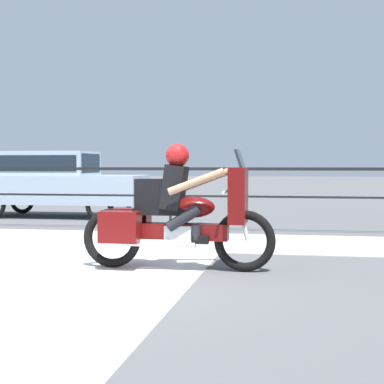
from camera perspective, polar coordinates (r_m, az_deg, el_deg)
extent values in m
plane|color=#565659|center=(6.90, -11.09, -8.26)|extent=(120.00, 120.00, 0.00)
cube|color=#B7B2A8|center=(10.10, -4.04, -4.71)|extent=(44.00, 2.40, 0.01)
cube|color=silver|center=(6.92, -15.69, -8.24)|extent=(3.72, 6.00, 0.01)
cube|color=black|center=(11.57, -2.11, 2.26)|extent=(36.00, 0.04, 0.06)
cube|color=black|center=(11.59, -2.10, -0.37)|extent=(36.00, 0.03, 0.04)
cylinder|color=black|center=(11.59, -2.10, -0.68)|extent=(0.05, 0.05, 1.25)
torus|color=black|center=(7.18, 5.13, -4.76)|extent=(0.75, 0.11, 0.75)
torus|color=black|center=(7.52, -7.76, -4.44)|extent=(0.75, 0.11, 0.75)
cube|color=#5B0C0C|center=(7.29, -1.47, -3.84)|extent=(1.27, 0.22, 0.20)
cube|color=silver|center=(7.29, -1.21, -4.24)|extent=(0.34, 0.26, 0.26)
ellipsoid|color=#5B0C0C|center=(7.22, 0.10, -1.47)|extent=(0.55, 0.30, 0.26)
cube|color=black|center=(7.30, -2.76, -1.91)|extent=(0.74, 0.28, 0.08)
cube|color=#5B0C0C|center=(7.14, 4.51, -0.33)|extent=(0.20, 0.52, 0.68)
cube|color=#1E232B|center=(7.13, 4.68, 3.19)|extent=(0.10, 0.45, 0.24)
cylinder|color=silver|center=(7.15, 3.39, 0.08)|extent=(0.04, 0.70, 0.04)
cylinder|color=silver|center=(7.19, -3.30, -4.98)|extent=(0.92, 0.09, 0.09)
cube|color=#5B0C0C|center=(7.21, -6.99, -3.36)|extent=(0.48, 0.28, 0.38)
cube|color=#5B0C0C|center=(7.67, -5.93, -3.00)|extent=(0.48, 0.28, 0.38)
cylinder|color=silver|center=(7.15, 4.90, -2.55)|extent=(0.19, 0.06, 0.55)
cube|color=black|center=(7.25, -1.73, 0.45)|extent=(0.31, 0.36, 0.57)
sphere|color=tan|center=(7.24, -1.42, 3.41)|extent=(0.23, 0.23, 0.23)
sphere|color=#B21919|center=(7.24, -1.42, 3.57)|extent=(0.29, 0.29, 0.29)
cylinder|color=black|center=(7.10, -0.79, -2.52)|extent=(0.44, 0.13, 0.34)
cylinder|color=black|center=(7.09, 0.40, -3.96)|extent=(0.11, 0.11, 0.17)
cube|color=black|center=(7.09, 0.80, -4.67)|extent=(0.20, 0.10, 0.09)
cylinder|color=black|center=(7.39, -0.35, -2.31)|extent=(0.44, 0.13, 0.34)
cylinder|color=black|center=(7.39, 0.80, -3.70)|extent=(0.11, 0.11, 0.17)
cube|color=black|center=(7.39, 1.18, -4.38)|extent=(0.20, 0.10, 0.09)
cylinder|color=tan|center=(6.90, 0.40, 1.01)|extent=(0.68, 0.09, 0.33)
cylinder|color=tan|center=(7.49, 1.19, 1.14)|extent=(0.68, 0.09, 0.33)
cube|color=black|center=(7.33, -4.03, -0.19)|extent=(0.35, 0.27, 0.38)
cube|color=#9EB2C6|center=(15.03, -12.87, 0.27)|extent=(4.35, 1.67, 0.70)
cube|color=#9EB2C6|center=(15.12, -13.81, 2.72)|extent=(2.26, 1.47, 0.59)
cube|color=#19232D|center=(14.70, -9.84, 2.76)|extent=(0.04, 1.30, 0.47)
cube|color=#19232D|center=(15.12, -13.81, 2.72)|extent=(2.08, 1.50, 0.38)
torus|color=black|center=(13.84, -8.96, -1.33)|extent=(0.69, 0.11, 0.69)
torus|color=black|center=(15.30, -7.07, -0.94)|extent=(0.69, 0.11, 0.69)
torus|color=black|center=(16.30, -16.16, -0.81)|extent=(0.69, 0.11, 0.69)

